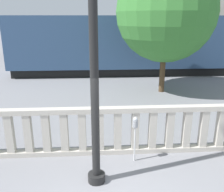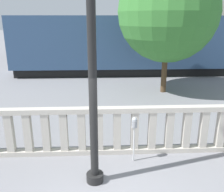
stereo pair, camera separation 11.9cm
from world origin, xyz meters
The scene contains 7 objects.
balustrade centered at (0.00, 2.60, 0.69)m, with size 15.94×0.24×1.37m.
lamppost centered at (-0.36, 1.34, 2.82)m, with size 0.40×0.40×5.51m.
parking_meter centered at (0.66, 2.16, 0.98)m, with size 0.14×0.14×1.26m.
train_near centered at (3.51, 13.17, 2.01)m, with size 18.47×2.79×4.42m.
train_far centered at (5.15, 22.28, 1.82)m, with size 27.44×2.72×4.06m.
building_block centered at (7.20, 21.19, 4.73)m, with size 8.82×6.38×9.47m.
tree_left centered at (3.05, 8.65, 3.95)m, with size 4.79×4.79×6.35m.
Camera 2 is at (-0.19, -3.68, 3.67)m, focal length 40.00 mm.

